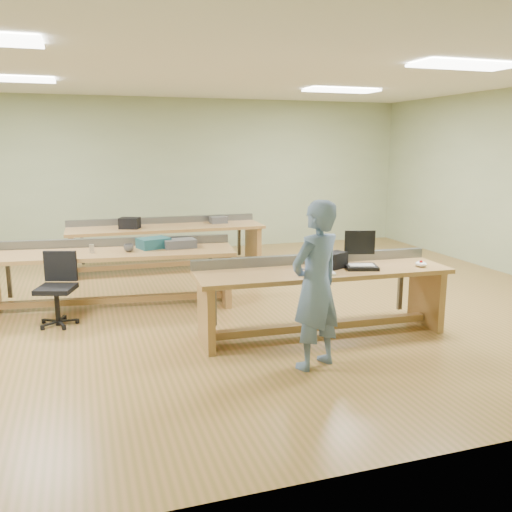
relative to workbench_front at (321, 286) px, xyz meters
name	(u,v)px	position (x,y,z in m)	size (l,w,h in m)	color
floor	(218,304)	(-0.82, 1.49, -0.56)	(10.00, 10.00, 0.00)	olive
ceiling	(214,70)	(-0.82, 1.49, 2.44)	(10.00, 10.00, 0.00)	silver
wall_back	(167,176)	(-0.82, 5.49, 0.94)	(10.00, 0.04, 3.00)	#98A77E
wall_front	(377,246)	(-0.82, -2.51, 0.94)	(10.00, 0.04, 3.00)	#98A77E
fluor_panels	(214,73)	(-0.82, 1.49, 2.41)	(6.20, 3.50, 0.03)	white
workbench_front	(321,286)	(0.00, 0.00, 0.00)	(2.86, 0.89, 0.86)	#976640
workbench_mid	(111,265)	(-2.17, 1.81, 0.01)	(3.26, 1.23, 0.86)	#976640
workbench_back	(166,237)	(-1.14, 3.77, 0.01)	(3.27, 0.92, 0.86)	#976640
person	(316,285)	(-0.45, -0.83, 0.25)	(0.59, 0.39, 1.61)	slate
laptop_base	(361,267)	(0.42, -0.12, 0.21)	(0.34, 0.28, 0.04)	black
laptop_screen	(360,242)	(0.46, 0.01, 0.47)	(0.34, 0.02, 0.27)	black
keyboard	(316,274)	(-0.18, -0.24, 0.21)	(0.41, 0.14, 0.02)	silver
trackball_mouse	(421,264)	(1.11, -0.24, 0.22)	(0.12, 0.14, 0.06)	white
camera_bag	(335,260)	(0.15, -0.01, 0.28)	(0.26, 0.17, 0.18)	black
task_chair	(58,299)	(-2.82, 1.26, -0.24)	(0.59, 0.59, 0.86)	black
parts_bin_teal	(154,243)	(-1.61, 1.83, 0.26)	(0.39, 0.29, 0.14)	#164149
parts_bin_grey	(180,243)	(-1.27, 1.75, 0.25)	(0.41, 0.26, 0.11)	#3C3D3F
mug	(129,248)	(-1.94, 1.67, 0.24)	(0.13, 0.13, 0.10)	#3C3D3F
drinks_can	(92,249)	(-2.40, 1.73, 0.25)	(0.06, 0.06, 0.11)	#BBBBC0
storage_box_back	(130,223)	(-1.75, 3.67, 0.28)	(0.32, 0.23, 0.18)	black
tray_back	(218,220)	(-0.21, 3.83, 0.25)	(0.29, 0.21, 0.11)	#3C3D3F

